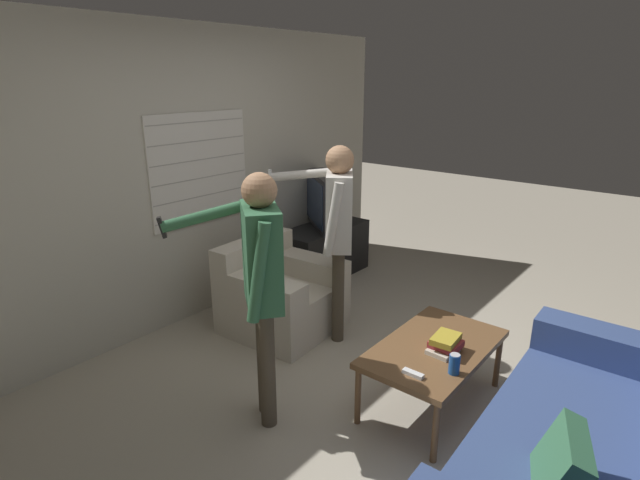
{
  "coord_description": "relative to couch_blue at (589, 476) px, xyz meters",
  "views": [
    {
      "loc": [
        -2.62,
        -1.57,
        2.12
      ],
      "look_at": [
        0.01,
        0.57,
        1.0
      ],
      "focal_mm": 28.0,
      "sensor_mm": 36.0,
      "label": 1
    }
  ],
  "objects": [
    {
      "name": "wall_back",
      "position": [
        0.34,
        3.4,
        0.97
      ],
      "size": [
        5.2,
        0.08,
        2.55
      ],
      "color": "#BCB7A8",
      "rests_on": "ground_plane"
    },
    {
      "name": "tv",
      "position": [
        1.75,
        3.03,
        0.54
      ],
      "size": [
        0.64,
        0.76,
        0.57
      ],
      "rotation": [
        0.0,
        0.0,
        4.07
      ],
      "color": "#2D2D33",
      "rests_on": "tv_stand"
    },
    {
      "name": "person_right_standing",
      "position": [
        0.76,
        2.1,
        0.72
      ],
      "size": [
        0.51,
        0.82,
        1.62
      ],
      "rotation": [
        0.0,
        0.0,
        0.64
      ],
      "color": "#4C4233",
      "rests_on": "ground_plane"
    },
    {
      "name": "couch_blue",
      "position": [
        0.0,
        0.0,
        0.0
      ],
      "size": [
        2.05,
        0.99,
        0.81
      ],
      "rotation": [
        0.0,
        0.0,
        0.03
      ],
      "color": "#384C7F",
      "rests_on": "ground_plane"
    },
    {
      "name": "soda_can",
      "position": [
        0.21,
        0.8,
        0.19
      ],
      "size": [
        0.07,
        0.07,
        0.13
      ],
      "color": "#194C9E",
      "rests_on": "coffee_table"
    },
    {
      "name": "book_stack",
      "position": [
        0.4,
        0.95,
        0.19
      ],
      "size": [
        0.22,
        0.18,
        0.11
      ],
      "color": "beige",
      "rests_on": "coffee_table"
    },
    {
      "name": "coffee_table",
      "position": [
        0.42,
        1.03,
        0.09
      ],
      "size": [
        1.04,
        0.62,
        0.44
      ],
      "color": "brown",
      "rests_on": "ground_plane"
    },
    {
      "name": "armchair_beige",
      "position": [
        0.58,
        2.59,
        -0.0
      ],
      "size": [
        0.92,
        0.91,
        0.76
      ],
      "rotation": [
        0.0,
        0.0,
        3.21
      ],
      "color": "beige",
      "rests_on": "ground_plane"
    },
    {
      "name": "ground_plane",
      "position": [
        0.34,
        1.37,
        -0.31
      ],
      "size": [
        16.0,
        16.0,
        0.0
      ],
      "primitive_type": "plane",
      "color": "#B2A893"
    },
    {
      "name": "person_left_standing",
      "position": [
        -0.38,
        1.8,
        0.71
      ],
      "size": [
        0.54,
        0.78,
        1.61
      ],
      "rotation": [
        0.0,
        0.0,
        0.91
      ],
      "color": "#4C4233",
      "rests_on": "ground_plane"
    },
    {
      "name": "tv_stand",
      "position": [
        1.75,
        3.03,
        -0.03
      ],
      "size": [
        1.07,
        0.47,
        0.57
      ],
      "color": "black",
      "rests_on": "ground_plane"
    },
    {
      "name": "spare_remote",
      "position": [
        0.03,
        0.97,
        0.14
      ],
      "size": [
        0.04,
        0.13,
        0.02
      ],
      "rotation": [
        0.0,
        0.0,
        0.0
      ],
      "color": "white",
      "rests_on": "coffee_table"
    }
  ]
}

